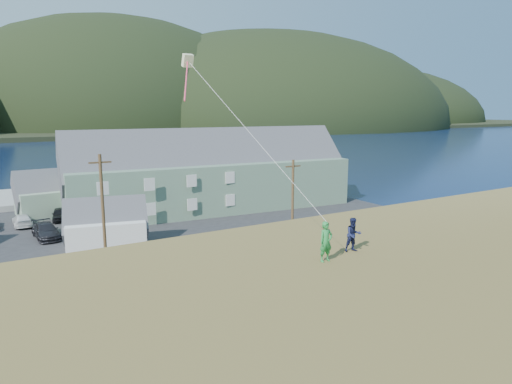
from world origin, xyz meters
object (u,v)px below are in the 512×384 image
Objects in this scene: lodge at (212,172)px; kite_flyer_green at (326,242)px; shed_palegreen_far at (61,193)px; kite_flyer_navy at (353,235)px; shed_white at (106,226)px; wharf at (23,199)px.

kite_flyer_green is (-13.99, -40.43, 3.05)m from lodge.
kite_flyer_navy is (5.41, -47.14, 5.24)m from shed_palegreen_far.
lodge is 19.58m from shed_white.
shed_palegreen_far is (-17.60, 7.11, -2.27)m from lodge.
lodge is at bearing 87.99° from kite_flyer_navy.
shed_white is 30.18m from kite_flyer_green.
shed_palegreen_far is 47.74m from kite_flyer_navy.
shed_palegreen_far is at bearing 162.45° from lodge.
lodge is at bearing -26.71° from shed_palegreen_far.
shed_palegreen_far is at bearing 111.48° from kite_flyer_navy.
lodge is 4.47× the size of shed_white.
kite_flyer_green is 1.85m from kite_flyer_navy.
wharf is 59.60m from kite_flyer_navy.
lodge is (21.32, -18.40, 4.51)m from wharf.
kite_flyer_navy is at bearing -102.49° from lodge.
shed_white is at bearing -141.47° from lodge.
kite_flyer_navy is (-12.19, -40.03, 2.97)m from lodge.
shed_palegreen_far is at bearing 107.31° from shed_white.
lodge is 19.11m from shed_palegreen_far.
wharf is 3.11× the size of shed_white.
kite_flyer_green reaches higher than shed_palegreen_far.
shed_white is at bearing 112.50° from kite_flyer_navy.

